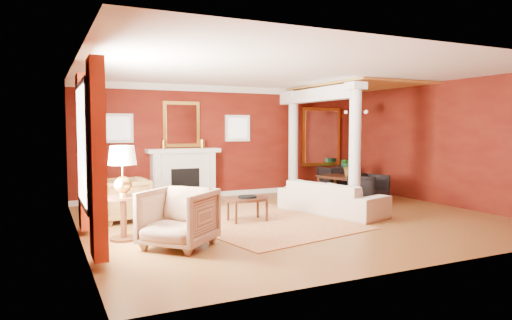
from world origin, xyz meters
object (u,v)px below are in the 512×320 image
armchair_leopard (123,198)px  dining_table (349,181)px  armchair_stripe (178,215)px  side_table (123,177)px  coffee_table (247,200)px  sofa (332,192)px

armchair_leopard → dining_table: bearing=93.4°
armchair_stripe → dining_table: 6.19m
armchair_stripe → side_table: side_table is taller
armchair_leopard → coffee_table: size_ratio=1.01×
sofa → side_table: 4.40m
sofa → armchair_leopard: 4.23m
armchair_leopard → coffee_table: (2.16, -1.06, -0.04)m
armchair_leopard → coffee_table: 2.40m
side_table → dining_table: 6.49m
armchair_leopard → dining_table: (5.84, 0.66, -0.03)m
coffee_table → side_table: size_ratio=0.60×
coffee_table → side_table: bearing=-169.0°
side_table → armchair_leopard: bearing=81.0°
coffee_table → sofa: bearing=-0.6°
armchair_leopard → side_table: size_ratio=0.60×
side_table → armchair_stripe: bearing=-50.9°
coffee_table → armchair_stripe: bearing=-143.1°
side_table → dining_table: size_ratio=0.98×
armchair_stripe → side_table: 1.20m
side_table → sofa: bearing=5.9°
armchair_stripe → dining_table: bearing=76.1°
sofa → armchair_leopard: (-4.09, 1.07, 0.01)m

